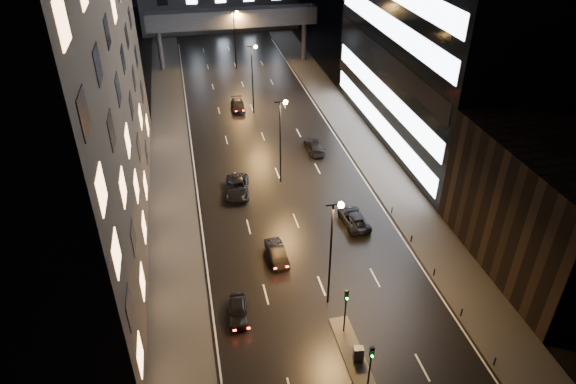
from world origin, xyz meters
name	(u,v)px	position (x,y,z in m)	size (l,w,h in m)	color
ground	(263,137)	(0.00, 40.00, 0.00)	(160.00, 160.00, 0.00)	black
sidewalk_left	(171,163)	(-12.50, 35.00, 0.07)	(5.00, 110.00, 0.15)	#383533
sidewalk_right	(362,144)	(12.50, 35.00, 0.07)	(5.00, 110.00, 0.15)	#383533
building_left	(20,29)	(-22.50, 24.00, 20.00)	(15.00, 48.00, 40.00)	#2D2319
building_right_low	(548,209)	(20.00, 9.00, 6.00)	(10.00, 18.00, 12.00)	black
skybridge	(232,19)	(0.00, 70.00, 8.34)	(30.00, 3.00, 10.00)	#333335
median_island	(353,356)	(0.30, 2.00, 0.07)	(1.60, 8.00, 0.15)	#383533
traffic_signal_near	(346,304)	(0.30, 4.49, 3.09)	(0.28, 0.34, 4.40)	black
traffic_signal_far	(371,362)	(0.30, -1.01, 3.09)	(0.28, 0.34, 4.40)	black
bollard_row	(447,292)	(10.20, 6.50, 0.45)	(0.12, 25.12, 0.90)	black
streetlight_near	(333,241)	(0.16, 8.00, 6.50)	(1.45, 0.50, 10.15)	black
streetlight_mid_a	(282,131)	(0.16, 28.00, 6.50)	(1.45, 0.50, 10.15)	black
streetlight_mid_b	(253,71)	(0.16, 48.00, 6.50)	(1.45, 0.50, 10.15)	black
streetlight_far	(235,32)	(0.16, 68.00, 6.50)	(1.45, 0.50, 10.15)	black
car_away_a	(238,311)	(-7.65, 7.96, 0.65)	(1.53, 3.79, 1.29)	black
car_away_b	(277,253)	(-3.14, 14.43, 0.69)	(1.47, 4.20, 1.38)	black
car_away_c	(237,187)	(-5.26, 26.57, 0.77)	(2.55, 5.54, 1.54)	black
car_away_d	(238,106)	(-2.14, 49.66, 0.69)	(1.93, 4.74, 1.37)	black
car_toward_a	(354,219)	(5.68, 18.20, 0.69)	(2.28, 4.94, 1.37)	black
car_toward_b	(314,146)	(5.78, 34.49, 0.71)	(1.98, 4.87, 1.41)	black
utility_cabinet	(358,354)	(0.48, 1.58, 0.79)	(0.74, 0.56, 1.29)	#4E4E50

